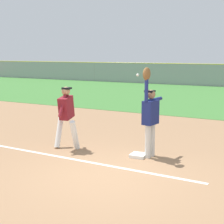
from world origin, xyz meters
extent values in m
plane|color=#936D4C|center=(0.00, 0.00, 0.00)|extent=(70.34, 70.34, 0.00)
cube|color=white|center=(0.08, 1.47, 0.04)|extent=(0.40, 0.40, 0.08)
cylinder|color=silver|center=(0.35, 1.72, 0.42)|extent=(0.17, 0.17, 0.85)
cylinder|color=silver|center=(0.32, 1.52, 0.42)|extent=(0.17, 0.17, 0.85)
cube|color=navy|center=(0.33, 1.62, 1.15)|extent=(0.32, 0.47, 0.60)
sphere|color=#8C6647|center=(0.33, 1.62, 1.60)|extent=(0.26, 0.26, 0.23)
cube|color=black|center=(0.30, 1.63, 1.68)|extent=(0.25, 0.23, 0.05)
cylinder|color=navy|center=(0.30, 1.41, 1.76)|extent=(0.10, 0.10, 0.62)
cylinder|color=navy|center=(0.36, 1.84, 1.45)|extent=(0.17, 0.63, 0.09)
ellipsoid|color=brown|center=(0.30, 1.41, 2.12)|extent=(0.18, 0.30, 0.32)
cylinder|color=white|center=(-1.69, 1.21, 0.42)|extent=(0.21, 0.45, 0.85)
cylinder|color=white|center=(-2.27, 1.29, 0.42)|extent=(0.21, 0.45, 0.85)
cube|color=maroon|center=(-1.98, 1.25, 1.15)|extent=(0.34, 0.56, 0.66)
sphere|color=tan|center=(-1.98, 1.25, 1.60)|extent=(0.26, 0.26, 0.23)
cube|color=black|center=(-1.95, 1.25, 1.68)|extent=(0.25, 0.23, 0.05)
cylinder|color=maroon|center=(-2.01, 1.47, 1.23)|extent=(0.15, 0.41, 0.58)
cylinder|color=maroon|center=(-1.94, 1.03, 1.23)|extent=(0.15, 0.41, 0.58)
sphere|color=white|center=(-0.16, 1.91, 2.05)|extent=(0.07, 0.07, 0.07)
cylinder|color=gray|center=(-13.42, 21.70, 0.87)|extent=(0.08, 0.08, 1.73)
cube|color=white|center=(-9.25, 24.97, 0.57)|extent=(4.41, 1.93, 0.55)
cube|color=#2D333D|center=(-9.25, 24.97, 1.05)|extent=(2.21, 1.76, 0.40)
cylinder|color=black|center=(-7.81, 25.93, 0.30)|extent=(0.60, 0.22, 0.60)
cylinder|color=black|center=(-7.80, 24.03, 0.30)|extent=(0.60, 0.22, 0.60)
cylinder|color=black|center=(-10.71, 25.91, 0.30)|extent=(0.60, 0.22, 0.60)
cylinder|color=black|center=(-10.70, 24.01, 0.30)|extent=(0.60, 0.22, 0.60)
cube|color=#23389E|center=(-4.73, 25.20, 0.57)|extent=(4.54, 2.25, 0.55)
cube|color=#2D333D|center=(-4.73, 25.20, 1.05)|extent=(2.33, 1.92, 0.40)
cylinder|color=black|center=(-3.21, 26.03, 0.30)|extent=(0.62, 0.27, 0.60)
cylinder|color=black|center=(-3.36, 24.14, 0.30)|extent=(0.62, 0.27, 0.60)
cylinder|color=black|center=(-6.10, 26.27, 0.30)|extent=(0.62, 0.27, 0.60)
cylinder|color=black|center=(-6.25, 24.37, 0.30)|extent=(0.62, 0.27, 0.60)
camera|label=1|loc=(3.51, -6.32, 2.61)|focal=55.41mm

